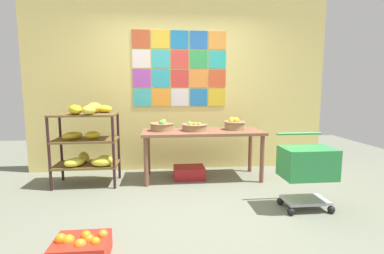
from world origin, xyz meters
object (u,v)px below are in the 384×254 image
at_px(display_table, 203,136).
at_px(shopping_cart, 307,166).
at_px(produce_crate_under_table, 189,172).
at_px(orange_crate_foreground, 81,248).
at_px(fruit_basket_centre, 162,126).
at_px(banana_shelf_unit, 88,138).
at_px(fruit_basket_right, 194,127).
at_px(fruit_basket_back_right, 234,124).

distance_m(display_table, shopping_cart, 1.56).
bearing_deg(produce_crate_under_table, orange_crate_foreground, -117.66).
height_order(display_table, fruit_basket_centre, fruit_basket_centre).
bearing_deg(produce_crate_under_table, fruit_basket_centre, 174.67).
bearing_deg(banana_shelf_unit, fruit_basket_right, 5.58).
distance_m(fruit_basket_back_right, orange_crate_foreground, 2.72).
distance_m(display_table, orange_crate_foreground, 2.35).
distance_m(banana_shelf_unit, shopping_cart, 2.82).
bearing_deg(banana_shelf_unit, fruit_basket_back_right, 4.79).
relative_size(fruit_basket_back_right, produce_crate_under_table, 0.70).
distance_m(banana_shelf_unit, fruit_basket_centre, 1.04).
relative_size(display_table, shopping_cart, 2.11).
relative_size(fruit_basket_back_right, orange_crate_foreground, 0.77).
height_order(fruit_basket_right, shopping_cart, fruit_basket_right).
height_order(fruit_basket_centre, fruit_basket_right, fruit_basket_centre).
height_order(fruit_basket_right, produce_crate_under_table, fruit_basket_right).
distance_m(fruit_basket_centre, produce_crate_under_table, 0.81).
bearing_deg(fruit_basket_right, banana_shelf_unit, -174.42).
relative_size(banana_shelf_unit, produce_crate_under_table, 2.49).
bearing_deg(orange_crate_foreground, shopping_cart, 18.32).
bearing_deg(shopping_cart, orange_crate_foreground, -152.00).
bearing_deg(fruit_basket_right, orange_crate_foreground, -119.44).
xyz_separation_m(fruit_basket_right, shopping_cart, (1.10, -1.23, -0.28)).
distance_m(fruit_basket_right, shopping_cart, 1.68).
height_order(display_table, shopping_cart, shopping_cart).
bearing_deg(display_table, fruit_basket_back_right, 7.23).
relative_size(banana_shelf_unit, fruit_basket_back_right, 3.54).
xyz_separation_m(banana_shelf_unit, fruit_basket_centre, (1.02, 0.18, 0.13)).
relative_size(produce_crate_under_table, orange_crate_foreground, 1.09).
bearing_deg(banana_shelf_unit, produce_crate_under_table, 5.83).
relative_size(fruit_basket_back_right, shopping_cart, 0.39).
bearing_deg(banana_shelf_unit, orange_crate_foreground, -78.07).
bearing_deg(fruit_basket_back_right, fruit_basket_right, -177.18).
xyz_separation_m(fruit_basket_right, orange_crate_foreground, (-1.11, -1.96, -0.68)).
bearing_deg(display_table, fruit_basket_centre, 173.53).
height_order(fruit_basket_back_right, orange_crate_foreground, fruit_basket_back_right).
relative_size(produce_crate_under_table, shopping_cart, 0.55).
bearing_deg(banana_shelf_unit, shopping_cart, -22.67).
distance_m(fruit_basket_right, produce_crate_under_table, 0.70).
height_order(orange_crate_foreground, shopping_cart, shopping_cart).
bearing_deg(banana_shelf_unit, fruit_basket_centre, 10.11).
height_order(banana_shelf_unit, fruit_basket_right, banana_shelf_unit).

